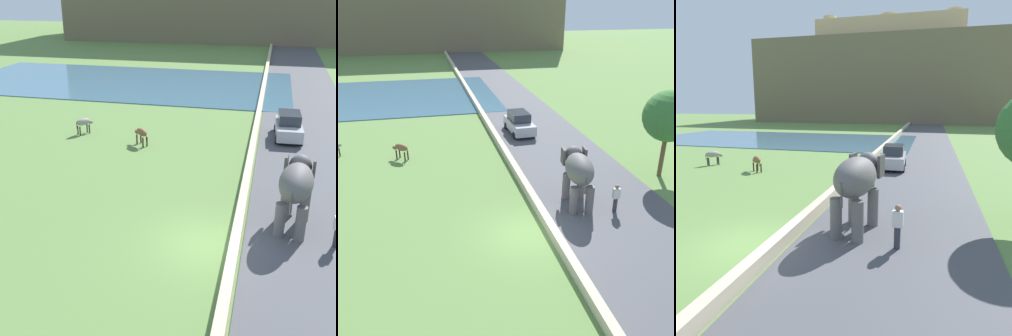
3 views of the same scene
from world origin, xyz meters
The scene contains 8 objects.
ground_plane centered at (0.00, 0.00, 0.00)m, with size 220.00×220.00×0.00m, color #608442.
road_surface centered at (5.00, 20.00, 0.03)m, with size 7.00×120.00×0.06m, color #4C4C51.
barrier_wall centered at (1.20, 18.00, 0.25)m, with size 0.40×110.00×0.50m, color beige.
lake centered at (-14.00, 30.26, 0.04)m, with size 36.00×18.00×0.08m, color #426B84.
elephant centered at (3.46, 2.27, 2.04)m, with size 1.75×3.55×2.99m.
car_silver centered at (3.42, 14.70, 0.90)m, with size 1.93×4.07×1.80m.
cow_brown centered at (-6.07, 11.02, 0.84)m, with size 1.26×1.18×1.15m.
cow_grey centered at (-10.73, 12.34, 0.84)m, with size 1.06×1.33×1.15m.
Camera 1 is at (2.11, -15.31, 9.82)m, focal length 46.75 mm.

